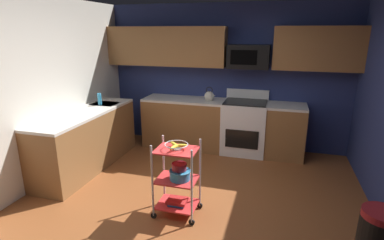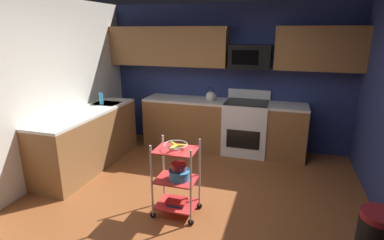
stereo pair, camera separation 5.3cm
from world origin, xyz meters
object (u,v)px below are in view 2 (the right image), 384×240
(book_stack, at_px, (177,201))
(mixing_bowl_small, at_px, (179,166))
(fruit_bowl, at_px, (176,145))
(kettle, at_px, (211,96))
(dish_soap_bottle, at_px, (101,99))
(rolling_cart, at_px, (176,179))
(oven_range, at_px, (246,127))
(microwave, at_px, (250,57))
(mixing_bowl_large, at_px, (179,174))

(book_stack, bearing_deg, mixing_bowl_small, 13.97)
(fruit_bowl, xyz_separation_m, kettle, (-0.13, 2.19, 0.12))
(dish_soap_bottle, bearing_deg, rolling_cart, -36.04)
(oven_range, bearing_deg, microwave, 90.26)
(microwave, bearing_deg, book_stack, -102.73)
(mixing_bowl_large, xyz_separation_m, kettle, (-0.17, 2.19, 0.48))
(kettle, bearing_deg, fruit_bowl, -86.65)
(mixing_bowl_small, bearing_deg, mixing_bowl_large, -35.44)
(book_stack, height_order, dish_soap_bottle, dish_soap_bottle)
(kettle, bearing_deg, microwave, 9.49)
(oven_range, bearing_deg, fruit_bowl, -103.33)
(rolling_cart, distance_m, mixing_bowl_large, 0.08)
(oven_range, xyz_separation_m, kettle, (-0.65, -0.00, 0.52))
(mixing_bowl_large, distance_m, mixing_bowl_small, 0.10)
(oven_range, height_order, mixing_bowl_small, oven_range)
(mixing_bowl_small, height_order, dish_soap_bottle, dish_soap_bottle)
(rolling_cart, bearing_deg, fruit_bowl, 45.00)
(oven_range, height_order, book_stack, oven_range)
(fruit_bowl, distance_m, mixing_bowl_large, 0.36)
(oven_range, xyz_separation_m, rolling_cart, (-0.52, -2.20, -0.03))
(oven_range, distance_m, fruit_bowl, 2.29)
(microwave, distance_m, dish_soap_bottle, 2.63)
(oven_range, bearing_deg, mixing_bowl_small, -102.65)
(book_stack, xyz_separation_m, kettle, (-0.13, 2.19, 0.84))
(fruit_bowl, bearing_deg, book_stack, -135.00)
(microwave, xyz_separation_m, rolling_cart, (-0.52, -2.30, -1.25))
(fruit_bowl, bearing_deg, mixing_bowl_small, 13.97)
(oven_range, bearing_deg, rolling_cart, -103.33)
(book_stack, distance_m, kettle, 2.35)
(fruit_bowl, height_order, mixing_bowl_small, fruit_bowl)
(rolling_cart, xyz_separation_m, dish_soap_bottle, (-1.82, 1.32, 0.57))
(microwave, bearing_deg, mixing_bowl_small, -102.08)
(fruit_bowl, relative_size, kettle, 1.03)
(microwave, distance_m, book_stack, 2.82)
(mixing_bowl_large, bearing_deg, fruit_bowl, 180.00)
(fruit_bowl, relative_size, book_stack, 1.13)
(oven_range, height_order, mixing_bowl_large, oven_range)
(fruit_bowl, bearing_deg, microwave, 77.27)
(microwave, relative_size, kettle, 2.65)
(microwave, relative_size, mixing_bowl_small, 3.85)
(mixing_bowl_large, relative_size, mixing_bowl_small, 1.38)
(microwave, height_order, rolling_cart, microwave)
(rolling_cart, relative_size, dish_soap_bottle, 4.57)
(microwave, height_order, mixing_bowl_large, microwave)
(mixing_bowl_small, relative_size, kettle, 0.69)
(fruit_bowl, xyz_separation_m, book_stack, (-0.00, -0.00, -0.72))
(mixing_bowl_large, height_order, book_stack, mixing_bowl_large)
(oven_range, distance_m, mixing_bowl_large, 2.25)
(microwave, bearing_deg, fruit_bowl, -102.73)
(fruit_bowl, distance_m, book_stack, 0.72)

